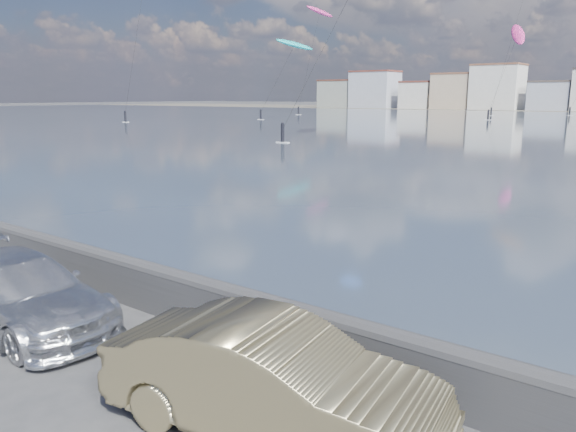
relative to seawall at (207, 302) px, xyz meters
The scene contains 7 objects.
ground 2.76m from the seawall, 90.00° to the right, with size 700.00×700.00×0.00m, color #333335.
seawall is the anchor object (origin of this frame).
car_silver 3.71m from the seawall, 145.28° to the right, with size 2.00×4.93×1.43m, color silver.
car_champagne 3.73m from the seawall, 31.18° to the right, with size 1.66×4.76×1.57m, color tan.
kitesurfer_7 102.53m from the seawall, 125.64° to the left, with size 6.53×11.25×15.57m.
kitesurfer_12 141.72m from the seawall, 123.28° to the left, with size 5.51×18.86×27.13m.
kitesurfer_13 115.66m from the seawall, 103.21° to the left, with size 5.52×14.17×19.22m.
Camera 1 is at (7.51, -4.57, 4.51)m, focal length 35.00 mm.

